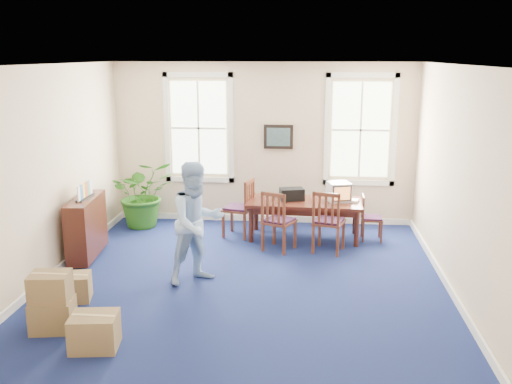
# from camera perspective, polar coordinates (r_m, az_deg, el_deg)

# --- Properties ---
(floor) EXTENTS (6.50, 6.50, 0.00)m
(floor) POSITION_cam_1_polar(r_m,az_deg,el_deg) (8.70, -1.04, -8.94)
(floor) COLOR navy
(floor) RESTS_ON ground
(ceiling) EXTENTS (6.50, 6.50, 0.00)m
(ceiling) POSITION_cam_1_polar(r_m,az_deg,el_deg) (8.04, -1.14, 12.62)
(ceiling) COLOR white
(ceiling) RESTS_ON ground
(wall_back) EXTENTS (6.50, 0.00, 6.50)m
(wall_back) POSITION_cam_1_polar(r_m,az_deg,el_deg) (11.41, 0.76, 4.85)
(wall_back) COLOR beige
(wall_back) RESTS_ON ground
(wall_front) EXTENTS (6.50, 0.00, 6.50)m
(wall_front) POSITION_cam_1_polar(r_m,az_deg,el_deg) (5.13, -5.20, -6.28)
(wall_front) COLOR beige
(wall_front) RESTS_ON ground
(wall_left) EXTENTS (0.00, 6.50, 6.50)m
(wall_left) POSITION_cam_1_polar(r_m,az_deg,el_deg) (9.06, -20.30, 1.70)
(wall_left) COLOR beige
(wall_left) RESTS_ON ground
(wall_right) EXTENTS (0.00, 6.50, 6.50)m
(wall_right) POSITION_cam_1_polar(r_m,az_deg,el_deg) (8.44, 19.61, 0.92)
(wall_right) COLOR beige
(wall_right) RESTS_ON ground
(baseboard_back) EXTENTS (6.00, 0.04, 0.12)m
(baseboard_back) POSITION_cam_1_polar(r_m,az_deg,el_deg) (11.71, 0.72, -2.64)
(baseboard_back) COLOR white
(baseboard_back) RESTS_ON ground
(baseboard_left) EXTENTS (0.04, 6.50, 0.12)m
(baseboard_left) POSITION_cam_1_polar(r_m,az_deg,el_deg) (9.47, -19.37, -7.46)
(baseboard_left) COLOR white
(baseboard_left) RESTS_ON ground
(baseboard_right) EXTENTS (0.04, 6.50, 0.12)m
(baseboard_right) POSITION_cam_1_polar(r_m,az_deg,el_deg) (8.88, 18.62, -8.82)
(baseboard_right) COLOR white
(baseboard_right) RESTS_ON ground
(window_left) EXTENTS (1.40, 0.12, 2.20)m
(window_left) POSITION_cam_1_polar(r_m,az_deg,el_deg) (11.52, -5.74, 6.38)
(window_left) COLOR white
(window_left) RESTS_ON ground
(window_right) EXTENTS (1.40, 0.12, 2.20)m
(window_right) POSITION_cam_1_polar(r_m,az_deg,el_deg) (11.35, 10.41, 6.11)
(window_right) COLOR white
(window_right) RESTS_ON ground
(wall_picture) EXTENTS (0.58, 0.06, 0.48)m
(wall_picture) POSITION_cam_1_polar(r_m,az_deg,el_deg) (11.31, 2.26, 5.54)
(wall_picture) COLOR black
(wall_picture) RESTS_ON ground
(conference_table) EXTENTS (2.13, 1.03, 0.71)m
(conference_table) POSITION_cam_1_polar(r_m,az_deg,el_deg) (10.62, 4.84, -2.74)
(conference_table) COLOR #411A11
(conference_table) RESTS_ON ground
(crt_tv) EXTENTS (0.49, 0.51, 0.35)m
(crt_tv) POSITION_cam_1_polar(r_m,az_deg,el_deg) (10.54, 8.27, 0.04)
(crt_tv) COLOR #B7B7BC
(crt_tv) RESTS_ON conference_table
(game_console) EXTENTS (0.19, 0.21, 0.05)m
(game_console) POSITION_cam_1_polar(r_m,az_deg,el_deg) (10.55, 9.80, -0.86)
(game_console) COLOR white
(game_console) RESTS_ON conference_table
(equipment_bag) EXTENTS (0.49, 0.38, 0.22)m
(equipment_bag) POSITION_cam_1_polar(r_m,az_deg,el_deg) (10.55, 3.61, -0.21)
(equipment_bag) COLOR black
(equipment_bag) RESTS_ON conference_table
(chair_near_left) EXTENTS (0.64, 0.64, 1.07)m
(chair_near_left) POSITION_cam_1_polar(r_m,az_deg,el_deg) (9.90, 2.33, -2.85)
(chair_near_left) COLOR brown
(chair_near_left) RESTS_ON ground
(chair_near_right) EXTENTS (0.61, 0.61, 1.10)m
(chair_near_right) POSITION_cam_1_polar(r_m,az_deg,el_deg) (9.89, 7.30, -2.88)
(chair_near_right) COLOR brown
(chair_near_right) RESTS_ON ground
(chair_end_left) EXTENTS (0.60, 0.60, 1.10)m
(chair_end_left) POSITION_cam_1_polar(r_m,az_deg,el_deg) (10.65, -1.81, -1.58)
(chair_end_left) COLOR brown
(chair_end_left) RESTS_ON ground
(chair_end_right) EXTENTS (0.38, 0.38, 0.84)m
(chair_end_right) POSITION_cam_1_polar(r_m,az_deg,el_deg) (10.67, 11.52, -2.55)
(chair_end_right) COLOR brown
(chair_end_right) RESTS_ON ground
(man) EXTENTS (1.13, 1.11, 1.83)m
(man) POSITION_cam_1_polar(r_m,az_deg,el_deg) (8.47, -5.92, -3.08)
(man) COLOR #9EC3EC
(man) RESTS_ON ground
(credenza) EXTENTS (0.47, 1.27, 0.98)m
(credenza) POSITION_cam_1_polar(r_m,az_deg,el_deg) (9.91, -16.58, -3.68)
(credenza) COLOR #411A11
(credenza) RESTS_ON ground
(brochure_rack) EXTENTS (0.14, 0.63, 0.28)m
(brochure_rack) POSITION_cam_1_polar(r_m,az_deg,el_deg) (9.74, -16.73, -0.16)
(brochure_rack) COLOR #99999E
(brochure_rack) RESTS_ON credenza
(potted_plant) EXTENTS (1.53, 1.45, 1.34)m
(potted_plant) POSITION_cam_1_polar(r_m,az_deg,el_deg) (11.44, -11.21, -0.14)
(potted_plant) COLOR #225914
(potted_plant) RESTS_ON ground
(cardboard_boxes) EXTENTS (1.56, 1.56, 0.78)m
(cardboard_boxes) POSITION_cam_1_polar(r_m,az_deg,el_deg) (7.57, -18.11, -10.02)
(cardboard_boxes) COLOR olive
(cardboard_boxes) RESTS_ON ground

